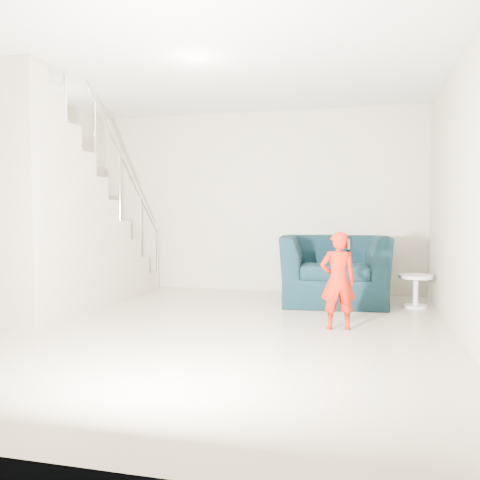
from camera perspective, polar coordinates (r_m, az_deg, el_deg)
name	(u,v)px	position (r m, az deg, el deg)	size (l,w,h in m)	color
floor	(197,330)	(5.20, -4.90, -10.06)	(5.50, 5.50, 0.00)	tan
ceiling	(195,57)	(5.29, -5.04, 19.76)	(5.50, 5.50, 0.00)	silver
back_wall	(255,202)	(7.72, 1.72, 4.31)	(5.00, 5.00, 0.00)	#B5AB93
front_wall	(3,176)	(2.63, -25.06, 6.57)	(5.00, 5.00, 0.00)	#B5AB93
right_wall	(468,193)	(4.87, 24.21, 4.82)	(5.50, 5.50, 0.00)	#B5AB93
armchair	(334,269)	(6.76, 10.48, -3.26)	(1.36, 1.19, 0.89)	black
toddler	(338,281)	(5.23, 10.95, -4.49)	(0.36, 0.24, 0.99)	#8D1504
side_table	(416,286)	(6.72, 19.13, -4.86)	(0.41, 0.41, 0.41)	silver
staircase	(53,232)	(6.47, -20.28, 0.81)	(1.02, 3.03, 3.62)	#ADA089
cushion	(332,249)	(7.00, 10.25, -1.04)	(0.41, 0.12, 0.39)	black
throw	(288,259)	(6.85, 5.46, -2.18)	(0.04, 0.45, 0.50)	black
phone	(349,245)	(5.18, 12.19, -0.50)	(0.02, 0.05, 0.10)	black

